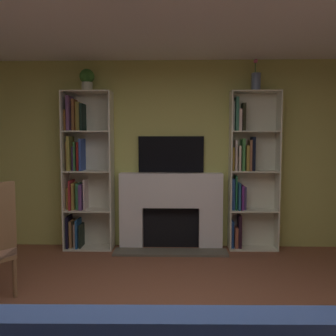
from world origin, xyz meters
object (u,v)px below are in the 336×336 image
Objects in this scene: tv at (171,154)px; fireplace at (171,209)px; bookshelf_right at (247,170)px; potted_plant at (87,79)px; bookshelf_left at (83,171)px; vase_with_flowers at (256,81)px.

fireplace is at bearing -90.00° from tv.
potted_plant reaches higher than bookshelf_right.
tv is at bearing 90.00° from fireplace.
potted_plant is at bearing -178.02° from fireplace.
bookshelf_left is 1.00× the size of bookshelf_right.
bookshelf_left is (-1.24, -0.09, -0.24)m from tv.
potted_plant is (-1.15, -0.12, 1.03)m from tv.
potted_plant is (-2.22, -0.06, 1.25)m from bookshelf_right.
potted_plant is 0.72× the size of vase_with_flowers.
vase_with_flowers reaches higher than fireplace.
potted_plant is at bearing 179.99° from vase_with_flowers.
bookshelf_left is at bearing -179.40° from bookshelf_right.
fireplace is 3.65× the size of vase_with_flowers.
bookshelf_right reaches higher than tv.
tv is at bearing 174.02° from vase_with_flowers.
bookshelf_left is at bearing 179.23° from vase_with_flowers.
bookshelf_left reaches higher than fireplace.
vase_with_flowers is (2.39, -0.03, 1.24)m from bookshelf_left.
fireplace is 0.70× the size of bookshelf_right.
bookshelf_left is 2.69m from vase_with_flowers.
vase_with_flowers is (1.15, -0.04, 1.77)m from fireplace.
potted_plant is 2.30m from vase_with_flowers.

